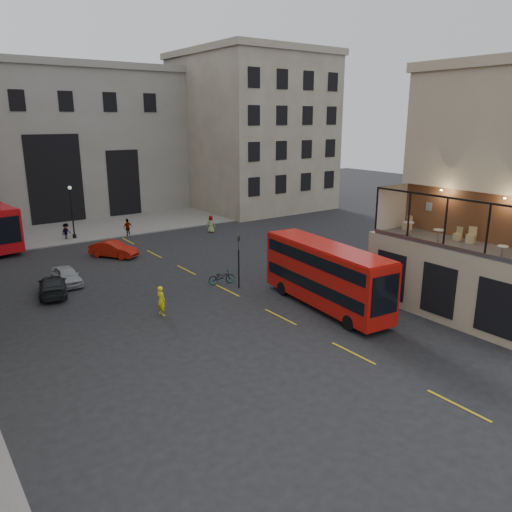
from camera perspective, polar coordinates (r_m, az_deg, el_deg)
ground at (r=28.06m, az=13.89°, el=-9.67°), size 140.00×140.00×0.00m
host_building_main at (r=34.04m, az=25.79°, el=7.35°), size 7.26×11.40×15.10m
host_frontage at (r=32.24m, az=21.68°, el=-2.71°), size 3.00×11.00×4.50m
cafe_floor at (r=31.64m, az=22.09°, el=1.25°), size 3.00×10.00×0.10m
gateway at (r=65.74m, az=-23.48°, el=12.23°), size 35.00×10.60×18.00m
building_right at (r=68.72m, az=-0.57°, el=14.40°), size 16.60×18.60×20.00m
pavement_far at (r=56.97m, az=-21.16°, el=2.64°), size 40.00×12.00×0.12m
traffic_light_near at (r=35.01m, az=-2.00°, el=0.10°), size 0.16×0.20×3.80m
street_lamp_b at (r=52.73m, az=-20.24°, el=4.36°), size 0.36×0.36×5.33m
bus_near at (r=31.69m, az=7.98°, el=-1.92°), size 3.34×10.48×4.11m
car_a at (r=38.81m, az=-20.83°, el=-2.12°), size 1.55×3.80×1.29m
car_b at (r=45.08m, az=-15.97°, el=0.75°), size 3.62×4.34×1.40m
car_c at (r=36.90m, az=-22.20°, el=-3.15°), size 2.86×4.77×1.29m
bicycle at (r=36.49m, az=-3.96°, el=-2.42°), size 2.06×1.15×1.03m
cyclist at (r=31.13m, az=-10.78°, el=-5.04°), size 0.57×0.76×1.88m
pedestrian_b at (r=52.81m, az=-20.87°, el=2.60°), size 1.26×1.11×1.70m
pedestrian_c at (r=52.73m, az=-14.45°, el=3.17°), size 1.13×0.68×1.80m
pedestrian_d at (r=52.88m, az=-5.18°, el=3.64°), size 1.05×0.98×1.80m
cafe_table_near at (r=29.06m, az=26.33°, el=0.61°), size 0.55×0.55×0.69m
cafe_table_mid at (r=31.20m, az=20.14°, el=2.37°), size 0.65×0.65×0.81m
cafe_table_far at (r=32.72m, az=17.03°, el=3.26°), size 0.68×0.68×0.85m
cafe_chair_b at (r=31.99m, az=23.36°, el=1.89°), size 0.57×0.57×0.96m
cafe_chair_c at (r=32.37m, az=22.04°, el=2.10°), size 0.41×0.41×0.81m
cafe_chair_d at (r=34.40m, az=16.91°, el=3.37°), size 0.53×0.53×0.93m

